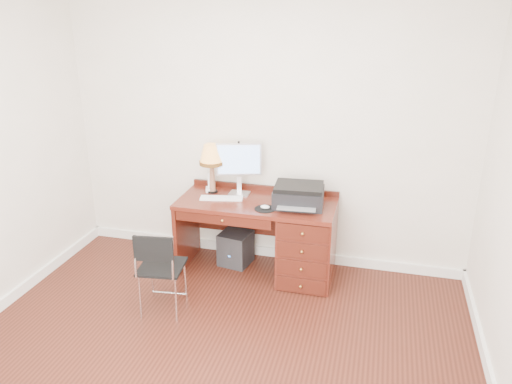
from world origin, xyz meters
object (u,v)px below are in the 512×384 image
(desk, at_px, (289,237))
(chair, at_px, (158,264))
(monitor, at_px, (240,162))
(equipment_box, at_px, (236,248))
(leg_lamp, at_px, (212,158))
(printer, at_px, (299,195))
(phone, at_px, (210,186))

(desk, relative_size, chair, 1.94)
(monitor, height_order, equipment_box, monitor)
(leg_lamp, bearing_deg, chair, -97.54)
(desk, height_order, printer, printer)
(desk, relative_size, leg_lamp, 3.06)
(monitor, height_order, printer, monitor)
(monitor, distance_m, chair, 1.29)
(equipment_box, bearing_deg, leg_lamp, -174.85)
(leg_lamp, relative_size, equipment_box, 1.44)
(chair, height_order, equipment_box, chair)
(desk, distance_m, chair, 1.31)
(printer, xyz_separation_m, chair, (-1.02, -0.90, -0.38))
(monitor, bearing_deg, leg_lamp, 172.92)
(phone, bearing_deg, chair, -114.33)
(leg_lamp, bearing_deg, equipment_box, -4.88)
(desk, distance_m, monitor, 0.86)
(monitor, relative_size, phone, 2.64)
(leg_lamp, height_order, phone, leg_lamp)
(desk, relative_size, monitor, 2.95)
(desk, bearing_deg, phone, 170.79)
(printer, distance_m, equipment_box, 0.95)
(leg_lamp, bearing_deg, monitor, 9.56)
(leg_lamp, xyz_separation_m, equipment_box, (0.24, -0.02, -0.94))
(printer, relative_size, leg_lamp, 0.99)
(monitor, distance_m, phone, 0.40)
(leg_lamp, bearing_deg, phone, 146.68)
(monitor, xyz_separation_m, equipment_box, (-0.03, -0.07, -0.90))
(monitor, height_order, chair, monitor)
(desk, height_order, chair, chair)
(desk, xyz_separation_m, phone, (-0.84, 0.14, 0.39))
(printer, distance_m, chair, 1.41)
(monitor, distance_m, equipment_box, 0.90)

